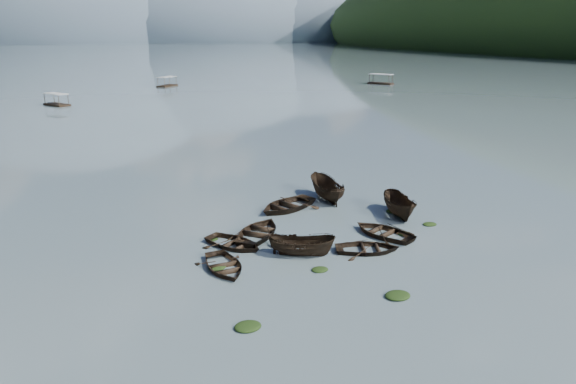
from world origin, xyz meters
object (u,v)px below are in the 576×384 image
object	(u,v)px
rowboat_3	(383,235)
pontoon_left	(57,105)
rowboat_0	(224,269)
pontoon_centre	(167,86)

from	to	relation	value
rowboat_3	pontoon_left	bearing A→B (deg)	-97.73
rowboat_0	pontoon_centre	xyz separation A→B (m)	(8.58, 107.49, 0.00)
rowboat_3	pontoon_left	distance (m)	80.57
rowboat_0	rowboat_3	world-z (taller)	rowboat_3
rowboat_0	pontoon_centre	size ratio (longest dim) A/B	0.67
rowboat_3	pontoon_centre	size ratio (longest dim) A/B	0.73
rowboat_3	pontoon_left	size ratio (longest dim) A/B	0.78
rowboat_3	pontoon_centre	world-z (taller)	pontoon_centre
pontoon_left	rowboat_3	bearing A→B (deg)	-105.92
rowboat_3	pontoon_centre	xyz separation A→B (m)	(-2.52, 105.86, 0.00)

